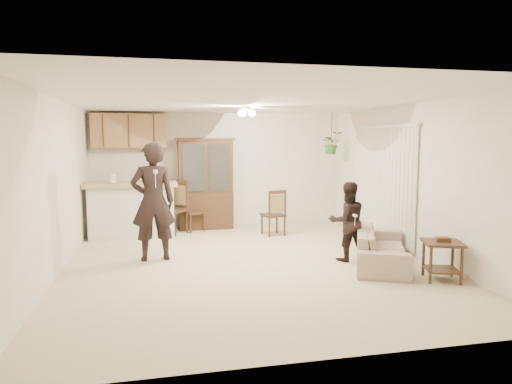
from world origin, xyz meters
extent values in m
plane|color=#C6AF96|center=(0.00, 0.00, 0.00)|extent=(6.50, 6.50, 0.00)
cube|color=white|center=(0.00, 0.00, 2.50)|extent=(5.50, 6.50, 0.02)
cube|color=beige|center=(0.00, 3.25, 1.25)|extent=(5.50, 0.02, 2.50)
cube|color=beige|center=(0.00, -3.25, 1.25)|extent=(5.50, 0.02, 2.50)
cube|color=beige|center=(-2.75, 0.00, 1.25)|extent=(0.02, 6.50, 2.50)
cube|color=beige|center=(2.75, 0.00, 1.25)|extent=(0.02, 6.50, 2.50)
cube|color=silver|center=(-1.85, 2.35, 0.50)|extent=(1.60, 0.55, 1.00)
cube|color=tan|center=(-1.85, 2.35, 1.05)|extent=(1.75, 0.70, 0.08)
cube|color=olive|center=(-1.90, 3.07, 2.10)|extent=(1.50, 0.34, 0.70)
imported|color=#275D25|center=(2.30, 2.40, 1.85)|extent=(0.43, 0.37, 0.48)
cylinder|color=black|center=(2.30, 2.40, 2.17)|extent=(0.01, 0.01, 0.65)
imported|color=beige|center=(1.99, -0.51, 0.37)|extent=(1.45, 2.01, 0.73)
imported|color=black|center=(-1.43, 0.50, 0.90)|extent=(0.70, 0.50, 1.80)
imported|color=black|center=(1.57, -0.18, 0.68)|extent=(0.67, 0.53, 1.35)
cube|color=#322112|center=(-0.34, 2.98, 0.38)|extent=(1.15, 0.46, 0.76)
cube|color=#322112|center=(-0.34, 2.98, 1.34)|extent=(1.15, 0.40, 1.15)
cube|color=silver|center=(-0.34, 2.98, 1.34)|extent=(0.99, 0.02, 1.00)
cube|color=#322112|center=(-0.34, 2.98, 1.93)|extent=(1.24, 0.48, 0.06)
cube|color=#322112|center=(2.41, -1.43, 0.52)|extent=(0.62, 0.62, 0.04)
cube|color=#322112|center=(2.41, -1.43, 0.15)|extent=(0.52, 0.52, 0.03)
cube|color=#322112|center=(2.41, -1.43, 0.57)|extent=(0.21, 0.17, 0.06)
cube|color=#322112|center=(-0.64, 2.73, 0.40)|extent=(0.54, 0.54, 0.04)
cube|color=tan|center=(-0.64, 2.73, 0.65)|extent=(0.28, 0.17, 0.35)
cube|color=#322112|center=(-0.64, 2.73, 0.87)|extent=(0.34, 0.20, 0.07)
cube|color=#322112|center=(-1.06, 2.55, 0.48)|extent=(0.68, 0.68, 0.05)
cube|color=tan|center=(-1.06, 2.55, 0.78)|extent=(0.30, 0.27, 0.42)
cube|color=#322112|center=(-1.06, 2.55, 1.05)|extent=(0.36, 0.32, 0.08)
cube|color=#322112|center=(0.91, 1.96, 0.41)|extent=(0.49, 0.49, 0.04)
cube|color=tan|center=(0.91, 1.96, 0.66)|extent=(0.30, 0.10, 0.36)
cube|color=#322112|center=(0.91, 1.96, 0.89)|extent=(0.37, 0.12, 0.07)
cube|color=white|center=(-1.38, 0.06, 1.44)|extent=(0.07, 0.17, 0.05)
cube|color=white|center=(1.56, -0.47, 0.77)|extent=(0.04, 0.11, 0.03)
camera|label=1|loc=(-1.35, -6.81, 1.89)|focal=32.00mm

